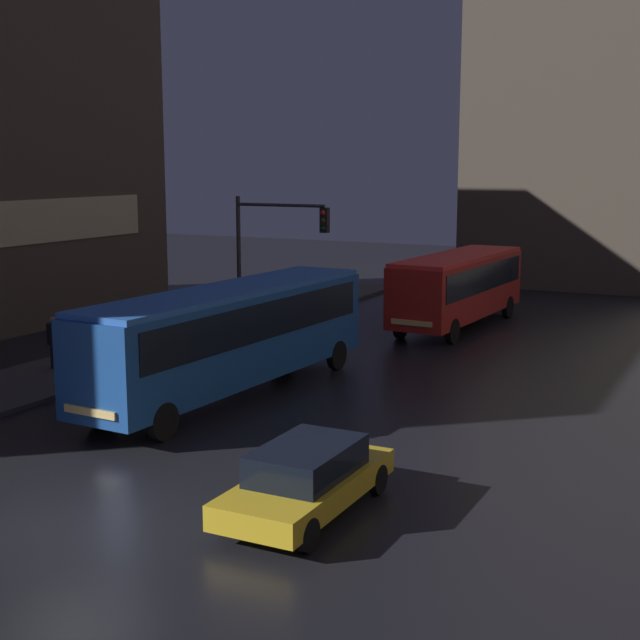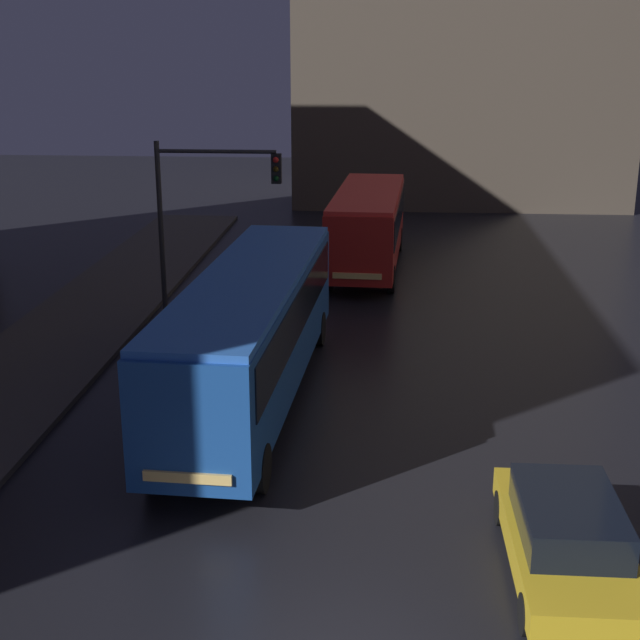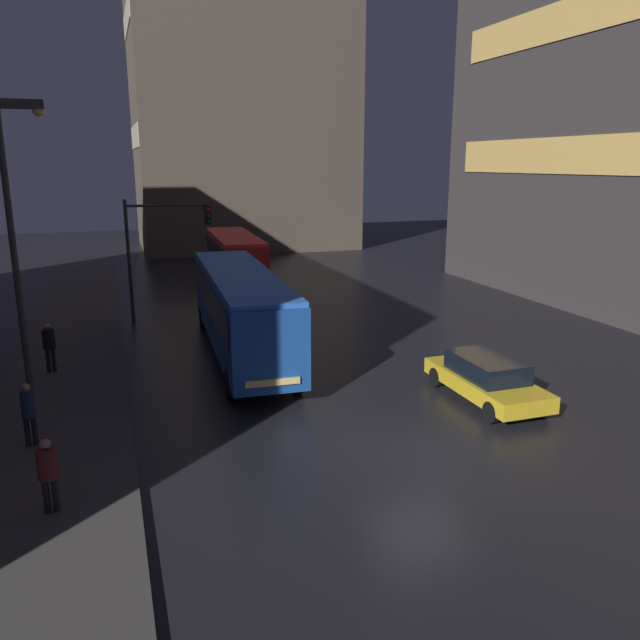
{
  "view_description": "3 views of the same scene",
  "coord_description": "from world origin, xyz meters",
  "px_view_note": "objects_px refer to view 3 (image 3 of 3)",
  "views": [
    {
      "loc": [
        11.68,
        -12.36,
        6.97
      ],
      "look_at": [
        -0.65,
        11.86,
        2.16
      ],
      "focal_mm": 50.0,
      "sensor_mm": 36.0,
      "label": 1
    },
    {
      "loc": [
        0.62,
        -10.6,
        8.52
      ],
      "look_at": [
        -1.08,
        11.77,
        1.57
      ],
      "focal_mm": 50.0,
      "sensor_mm": 36.0,
      "label": 2
    },
    {
      "loc": [
        -7.21,
        -13.23,
        7.31
      ],
      "look_at": [
        0.28,
        8.88,
        1.42
      ],
      "focal_mm": 35.0,
      "sensor_mm": 36.0,
      "label": 3
    }
  ],
  "objects_px": {
    "traffic_light_main": "(159,238)",
    "street_lamp_sidewalk": "(18,218)",
    "bus_near": "(241,304)",
    "pedestrian_far": "(48,468)",
    "pedestrian_near": "(28,410)",
    "bus_far": "(235,255)",
    "pedestrian_mid": "(49,343)",
    "car_taxi": "(486,378)"
  },
  "relations": [
    {
      "from": "street_lamp_sidewalk",
      "to": "pedestrian_far",
      "type": "bearing_deg",
      "value": -83.06
    },
    {
      "from": "bus_far",
      "to": "car_taxi",
      "type": "distance_m",
      "value": 21.46
    },
    {
      "from": "pedestrian_near",
      "to": "pedestrian_mid",
      "type": "height_order",
      "value": "pedestrian_mid"
    },
    {
      "from": "traffic_light_main",
      "to": "street_lamp_sidewalk",
      "type": "distance_m",
      "value": 11.79
    },
    {
      "from": "pedestrian_near",
      "to": "traffic_light_main",
      "type": "distance_m",
      "value": 14.03
    },
    {
      "from": "car_taxi",
      "to": "pedestrian_mid",
      "type": "height_order",
      "value": "pedestrian_mid"
    },
    {
      "from": "bus_near",
      "to": "bus_far",
      "type": "height_order",
      "value": "bus_near"
    },
    {
      "from": "bus_far",
      "to": "pedestrian_near",
      "type": "xyz_separation_m",
      "value": [
        -9.42,
        -20.42,
        -0.79
      ]
    },
    {
      "from": "bus_near",
      "to": "pedestrian_mid",
      "type": "bearing_deg",
      "value": 5.27
    },
    {
      "from": "bus_near",
      "to": "pedestrian_far",
      "type": "relative_size",
      "value": 7.28
    },
    {
      "from": "pedestrian_mid",
      "to": "traffic_light_main",
      "type": "height_order",
      "value": "traffic_light_main"
    },
    {
      "from": "street_lamp_sidewalk",
      "to": "traffic_light_main",
      "type": "bearing_deg",
      "value": 67.24
    },
    {
      "from": "pedestrian_mid",
      "to": "pedestrian_far",
      "type": "height_order",
      "value": "pedestrian_mid"
    },
    {
      "from": "bus_near",
      "to": "street_lamp_sidewalk",
      "type": "xyz_separation_m",
      "value": [
        -6.9,
        -4.23,
        3.82
      ]
    },
    {
      "from": "pedestrian_mid",
      "to": "street_lamp_sidewalk",
      "type": "distance_m",
      "value": 6.09
    },
    {
      "from": "bus_near",
      "to": "traffic_light_main",
      "type": "xyz_separation_m",
      "value": [
        -2.4,
        6.5,
        1.91
      ]
    },
    {
      "from": "traffic_light_main",
      "to": "bus_near",
      "type": "bearing_deg",
      "value": -69.75
    },
    {
      "from": "pedestrian_mid",
      "to": "street_lamp_sidewalk",
      "type": "height_order",
      "value": "street_lamp_sidewalk"
    },
    {
      "from": "traffic_light_main",
      "to": "car_taxi",
      "type": "bearing_deg",
      "value": -57.42
    },
    {
      "from": "pedestrian_far",
      "to": "street_lamp_sidewalk",
      "type": "relative_size",
      "value": 0.19
    },
    {
      "from": "pedestrian_near",
      "to": "pedestrian_mid",
      "type": "distance_m",
      "value": 6.21
    },
    {
      "from": "pedestrian_far",
      "to": "pedestrian_mid",
      "type": "bearing_deg",
      "value": 124.25
    },
    {
      "from": "bus_far",
      "to": "pedestrian_mid",
      "type": "distance_m",
      "value": 17.04
    },
    {
      "from": "car_taxi",
      "to": "street_lamp_sidewalk",
      "type": "bearing_deg",
      "value": -12.58
    },
    {
      "from": "traffic_light_main",
      "to": "street_lamp_sidewalk",
      "type": "height_order",
      "value": "street_lamp_sidewalk"
    },
    {
      "from": "pedestrian_near",
      "to": "pedestrian_mid",
      "type": "bearing_deg",
      "value": -130.37
    },
    {
      "from": "car_taxi",
      "to": "pedestrian_far",
      "type": "height_order",
      "value": "pedestrian_far"
    },
    {
      "from": "pedestrian_near",
      "to": "traffic_light_main",
      "type": "bearing_deg",
      "value": -149.15
    },
    {
      "from": "pedestrian_near",
      "to": "street_lamp_sidewalk",
      "type": "height_order",
      "value": "street_lamp_sidewalk"
    },
    {
      "from": "pedestrian_near",
      "to": "street_lamp_sidewalk",
      "type": "distance_m",
      "value": 5.23
    },
    {
      "from": "pedestrian_near",
      "to": "pedestrian_far",
      "type": "relative_size",
      "value": 1.03
    },
    {
      "from": "bus_near",
      "to": "pedestrian_far",
      "type": "xyz_separation_m",
      "value": [
        -6.19,
        -10.09,
        -0.88
      ]
    },
    {
      "from": "pedestrian_far",
      "to": "street_lamp_sidewalk",
      "type": "height_order",
      "value": "street_lamp_sidewalk"
    },
    {
      "from": "traffic_light_main",
      "to": "street_lamp_sidewalk",
      "type": "relative_size",
      "value": 0.65
    },
    {
      "from": "car_taxi",
      "to": "street_lamp_sidewalk",
      "type": "xyz_separation_m",
      "value": [
        -13.22,
        2.92,
        5.12
      ]
    },
    {
      "from": "traffic_light_main",
      "to": "street_lamp_sidewalk",
      "type": "xyz_separation_m",
      "value": [
        -4.5,
        -10.73,
        1.91
      ]
    },
    {
      "from": "car_taxi",
      "to": "pedestrian_far",
      "type": "relative_size",
      "value": 2.79
    },
    {
      "from": "bus_far",
      "to": "street_lamp_sidewalk",
      "type": "bearing_deg",
      "value": 65.48
    },
    {
      "from": "bus_near",
      "to": "pedestrian_far",
      "type": "height_order",
      "value": "bus_near"
    },
    {
      "from": "pedestrian_far",
      "to": "traffic_light_main",
      "type": "height_order",
      "value": "traffic_light_main"
    },
    {
      "from": "street_lamp_sidewalk",
      "to": "pedestrian_near",
      "type": "bearing_deg",
      "value": -90.54
    },
    {
      "from": "bus_far",
      "to": "car_taxi",
      "type": "relative_size",
      "value": 2.11
    }
  ]
}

